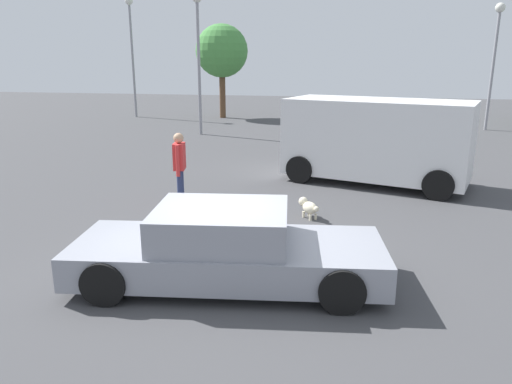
{
  "coord_description": "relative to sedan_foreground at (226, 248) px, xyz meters",
  "views": [
    {
      "loc": [
        2.01,
        -6.76,
        3.28
      ],
      "look_at": [
        0.18,
        1.76,
        0.9
      ],
      "focal_mm": 33.71,
      "sensor_mm": 36.0,
      "label": 1
    }
  ],
  "objects": [
    {
      "name": "ground_plane",
      "position": [
        -0.15,
        0.24,
        -0.55
      ],
      "size": [
        80.0,
        80.0,
        0.0
      ],
      "primitive_type": "plane",
      "color": "#424244"
    },
    {
      "name": "sedan_foreground",
      "position": [
        0.0,
        0.0,
        0.0
      ],
      "size": [
        4.85,
        2.37,
        1.19
      ],
      "rotation": [
        0.0,
        0.0,
        0.14
      ],
      "color": "gray",
      "rests_on": "ground_plane"
    },
    {
      "name": "light_post_near",
      "position": [
        -11.44,
        20.69,
        4.04
      ],
      "size": [
        0.44,
        0.44,
        6.82
      ],
      "color": "gray",
      "rests_on": "ground_plane"
    },
    {
      "name": "van_white",
      "position": [
        2.34,
        6.9,
        0.68
      ],
      "size": [
        5.24,
        3.38,
        2.29
      ],
      "rotation": [
        0.0,
        0.0,
        2.86
      ],
      "color": "white",
      "rests_on": "ground_plane"
    },
    {
      "name": "dog",
      "position": [
        0.89,
        3.39,
        -0.3
      ],
      "size": [
        0.5,
        0.54,
        0.41
      ],
      "rotation": [
        0.0,
        0.0,
        2.27
      ],
      "color": "beige",
      "rests_on": "ground_plane"
    },
    {
      "name": "light_post_far",
      "position": [
        -5.3,
        14.64,
        3.65
      ],
      "size": [
        0.44,
        0.44,
        6.15
      ],
      "color": "gray",
      "rests_on": "ground_plane"
    },
    {
      "name": "pedestrian",
      "position": [
        -2.14,
        3.71,
        0.47
      ],
      "size": [
        0.31,
        0.56,
        1.71
      ],
      "rotation": [
        0.0,
        0.0,
        3.34
      ],
      "color": "navy",
      "rests_on": "ground_plane"
    },
    {
      "name": "light_post_mid",
      "position": [
        7.95,
        18.98,
        3.49
      ],
      "size": [
        0.44,
        0.44,
        5.89
      ],
      "color": "gray",
      "rests_on": "ground_plane"
    },
    {
      "name": "tree_back_center",
      "position": [
        -6.16,
        21.37,
        3.27
      ],
      "size": [
        3.03,
        3.03,
        5.36
      ],
      "color": "brown",
      "rests_on": "ground_plane"
    }
  ]
}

